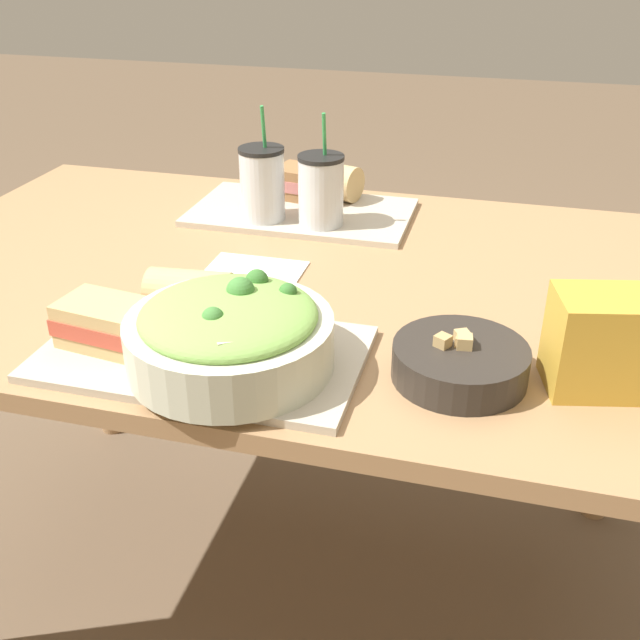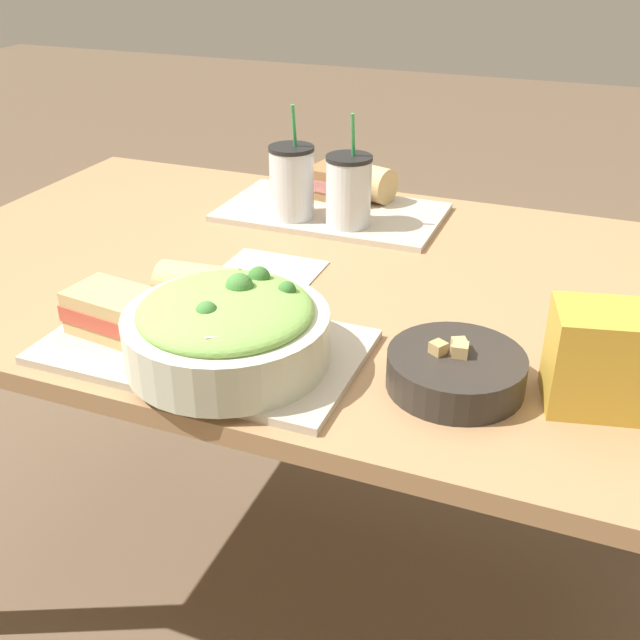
% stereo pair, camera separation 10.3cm
% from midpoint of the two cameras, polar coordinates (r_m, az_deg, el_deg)
% --- Properties ---
extents(ground_plane, '(12.00, 12.00, 0.00)m').
position_cam_midpoint_polar(ground_plane, '(1.76, -3.95, -19.14)').
color(ground_plane, brown).
extents(dining_table, '(1.43, 0.91, 0.75)m').
position_cam_midpoint_polar(dining_table, '(1.35, -4.87, 0.12)').
color(dining_table, '#A37A51').
rests_on(dining_table, ground_plane).
extents(tray_near, '(0.45, 0.26, 0.01)m').
position_cam_midpoint_polar(tray_near, '(1.06, -11.65, -2.60)').
color(tray_near, '#BCB29E').
rests_on(tray_near, dining_table).
extents(tray_far, '(0.45, 0.26, 0.01)m').
position_cam_midpoint_polar(tray_far, '(1.55, -3.34, 8.16)').
color(tray_far, '#BCB29E').
rests_on(tray_far, dining_table).
extents(salad_bowl, '(0.28, 0.28, 0.12)m').
position_cam_midpoint_polar(salad_bowl, '(0.99, -9.85, -1.03)').
color(salad_bowl, beige).
rests_on(salad_bowl, tray_near).
extents(soup_bowl, '(0.18, 0.18, 0.06)m').
position_cam_midpoint_polar(soup_bowl, '(0.99, 7.72, -3.22)').
color(soup_bowl, '#2D2823').
rests_on(soup_bowl, dining_table).
extents(sandwich_near, '(0.14, 0.10, 0.06)m').
position_cam_midpoint_polar(sandwich_near, '(1.10, -18.65, -0.29)').
color(sandwich_near, tan).
rests_on(sandwich_near, tray_near).
extents(baguette_near, '(0.13, 0.09, 0.07)m').
position_cam_midpoint_polar(baguette_near, '(1.13, -12.37, 1.84)').
color(baguette_near, tan).
rests_on(baguette_near, tray_near).
extents(sandwich_far, '(0.15, 0.11, 0.06)m').
position_cam_midpoint_polar(sandwich_far, '(1.61, -2.88, 10.35)').
color(sandwich_far, olive).
rests_on(sandwich_far, tray_far).
extents(baguette_far, '(0.13, 0.10, 0.07)m').
position_cam_midpoint_polar(baguette_far, '(1.60, -0.78, 10.50)').
color(baguette_far, tan).
rests_on(baguette_far, tray_far).
extents(drink_cup_dark, '(0.09, 0.09, 0.22)m').
position_cam_midpoint_polar(drink_cup_dark, '(1.49, -6.43, 10.09)').
color(drink_cup_dark, silver).
rests_on(drink_cup_dark, tray_far).
extents(drink_cup_red, '(0.09, 0.09, 0.22)m').
position_cam_midpoint_polar(drink_cup_red, '(1.45, -1.99, 9.66)').
color(drink_cup_red, silver).
rests_on(drink_cup_red, tray_far).
extents(chip_bag, '(0.16, 0.12, 0.13)m').
position_cam_midpoint_polar(chip_bag, '(1.00, 18.35, -1.73)').
color(chip_bag, gold).
rests_on(chip_bag, dining_table).
extents(napkin_folded, '(0.17, 0.12, 0.00)m').
position_cam_midpoint_polar(napkin_folded, '(1.31, -7.30, 3.68)').
color(napkin_folded, white).
rests_on(napkin_folded, dining_table).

